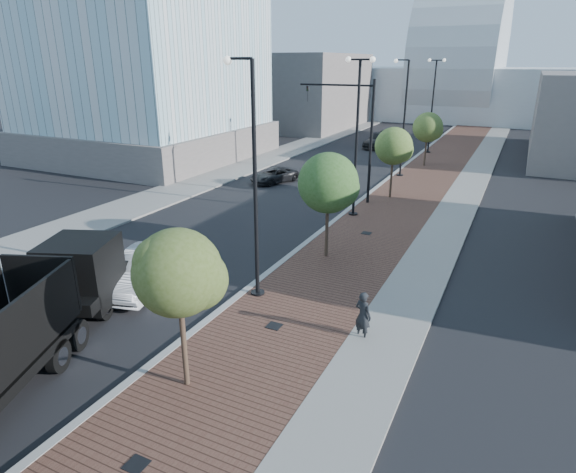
% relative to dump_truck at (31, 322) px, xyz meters
% --- Properties ---
extents(ground, '(220.00, 220.00, 0.00)m').
position_rel_dump_truck_xyz_m(ground, '(3.52, -3.01, -1.38)').
color(ground, black).
extents(sidewalk, '(7.00, 140.00, 0.12)m').
position_rel_dump_truck_xyz_m(sidewalk, '(7.02, 36.99, -1.32)').
color(sidewalk, '#4C2D23').
rests_on(sidewalk, ground).
extents(concrete_strip, '(2.40, 140.00, 0.13)m').
position_rel_dump_truck_xyz_m(concrete_strip, '(9.72, 36.99, -1.31)').
color(concrete_strip, slate).
rests_on(concrete_strip, ground).
extents(curb, '(0.30, 140.00, 0.14)m').
position_rel_dump_truck_xyz_m(curb, '(3.52, 36.99, -1.31)').
color(curb, gray).
rests_on(curb, ground).
extents(west_sidewalk, '(4.00, 140.00, 0.12)m').
position_rel_dump_truck_xyz_m(west_sidewalk, '(-9.48, 36.99, -1.32)').
color(west_sidewalk, slate).
rests_on(west_sidewalk, ground).
extents(dump_truck, '(7.02, 13.26, 3.27)m').
position_rel_dump_truck_xyz_m(dump_truck, '(0.00, 0.00, 0.00)').
color(dump_truck, black).
rests_on(dump_truck, ground).
extents(white_sedan, '(2.98, 5.21, 1.62)m').
position_rel_dump_truck_xyz_m(white_sedan, '(-0.54, 5.66, -0.57)').
color(white_sedan, silver).
rests_on(white_sedan, ground).
extents(dark_car_mid, '(3.18, 4.50, 1.14)m').
position_rel_dump_truck_xyz_m(dark_car_mid, '(-4.34, 24.69, -0.81)').
color(dark_car_mid, black).
rests_on(dark_car_mid, ground).
extents(dark_car_far, '(2.89, 5.69, 1.58)m').
position_rel_dump_truck_xyz_m(dark_car_far, '(-1.40, 44.34, -0.59)').
color(dark_car_far, black).
rests_on(dark_car_far, ground).
extents(pedestrian, '(0.75, 0.63, 1.76)m').
position_rel_dump_truck_xyz_m(pedestrian, '(8.93, 5.80, -0.50)').
color(pedestrian, black).
rests_on(pedestrian, ground).
extents(streetlight_1, '(1.44, 0.56, 9.21)m').
position_rel_dump_truck_xyz_m(streetlight_1, '(4.01, 6.99, 2.96)').
color(streetlight_1, black).
rests_on(streetlight_1, ground).
extents(streetlight_2, '(1.72, 0.56, 9.28)m').
position_rel_dump_truck_xyz_m(streetlight_2, '(4.12, 18.99, 3.44)').
color(streetlight_2, black).
rests_on(streetlight_2, ground).
extents(streetlight_3, '(1.44, 0.56, 9.21)m').
position_rel_dump_truck_xyz_m(streetlight_3, '(4.01, 30.99, 2.96)').
color(streetlight_3, black).
rests_on(streetlight_3, ground).
extents(streetlight_4, '(1.72, 0.56, 9.28)m').
position_rel_dump_truck_xyz_m(streetlight_4, '(4.12, 42.99, 3.44)').
color(streetlight_4, black).
rests_on(streetlight_4, ground).
extents(traffic_mast, '(5.09, 0.20, 8.00)m').
position_rel_dump_truck_xyz_m(traffic_mast, '(3.22, 21.99, 3.60)').
color(traffic_mast, black).
rests_on(traffic_mast, ground).
extents(tree_0, '(2.47, 2.44, 4.90)m').
position_rel_dump_truck_xyz_m(tree_0, '(5.17, 1.02, 2.29)').
color(tree_0, '#382619').
rests_on(tree_0, ground).
extents(tree_1, '(2.83, 2.83, 5.16)m').
position_rel_dump_truck_xyz_m(tree_1, '(5.17, 12.02, 2.35)').
color(tree_1, '#382619').
rests_on(tree_1, ground).
extents(tree_2, '(2.54, 2.52, 4.92)m').
position_rel_dump_truck_xyz_m(tree_2, '(5.17, 24.02, 2.26)').
color(tree_2, '#382619').
rests_on(tree_2, ground).
extents(tree_3, '(2.63, 2.63, 4.84)m').
position_rel_dump_truck_xyz_m(tree_3, '(5.17, 36.02, 2.14)').
color(tree_3, '#382619').
rests_on(tree_3, ground).
extents(tower_podium, '(19.00, 19.00, 3.00)m').
position_rel_dump_truck_xyz_m(tower_podium, '(-20.48, 28.99, 0.12)').
color(tower_podium, '#5E5754').
rests_on(tower_podium, ground).
extents(convention_center, '(50.00, 30.00, 50.00)m').
position_rel_dump_truck_xyz_m(convention_center, '(1.52, 81.99, 4.63)').
color(convention_center, '#AFB7BA').
rests_on(convention_center, ground).
extents(commercial_block_nw, '(14.00, 20.00, 10.00)m').
position_rel_dump_truck_xyz_m(commercial_block_nw, '(-16.48, 56.99, 3.62)').
color(commercial_block_nw, '#635C59').
rests_on(commercial_block_nw, ground).
extents(utility_cover_0, '(0.50, 0.50, 0.02)m').
position_rel_dump_truck_xyz_m(utility_cover_0, '(5.92, -2.01, -1.25)').
color(utility_cover_0, black).
rests_on(utility_cover_0, sidewalk).
extents(utility_cover_1, '(0.50, 0.50, 0.02)m').
position_rel_dump_truck_xyz_m(utility_cover_1, '(5.92, 4.99, -1.25)').
color(utility_cover_1, black).
rests_on(utility_cover_1, sidewalk).
extents(utility_cover_2, '(0.50, 0.50, 0.02)m').
position_rel_dump_truck_xyz_m(utility_cover_2, '(5.92, 15.99, -1.25)').
color(utility_cover_2, black).
rests_on(utility_cover_2, sidewalk).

